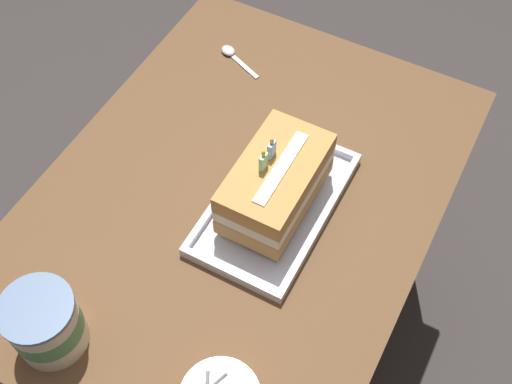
# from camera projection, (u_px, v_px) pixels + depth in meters

# --- Properties ---
(ground_plane) EXTENTS (8.00, 8.00, 0.00)m
(ground_plane) POSITION_uv_depth(u_px,v_px,m) (244.00, 340.00, 1.82)
(ground_plane) COLOR #383333
(dining_table) EXTENTS (0.98, 0.71, 0.72)m
(dining_table) POSITION_uv_depth(u_px,v_px,m) (239.00, 228.00, 1.32)
(dining_table) COLOR brown
(dining_table) RESTS_ON ground_plane
(foil_tray) EXTENTS (0.34, 0.20, 0.02)m
(foil_tray) POSITION_uv_depth(u_px,v_px,m) (275.00, 205.00, 1.21)
(foil_tray) COLOR silver
(foil_tray) RESTS_ON dining_table
(birthday_cake) EXTENTS (0.23, 0.13, 0.15)m
(birthday_cake) POSITION_uv_depth(u_px,v_px,m) (275.00, 183.00, 1.15)
(birthday_cake) COLOR #C08945
(birthday_cake) RESTS_ON foil_tray
(ice_cream_tub) EXTENTS (0.12, 0.12, 0.12)m
(ice_cream_tub) POSITION_uv_depth(u_px,v_px,m) (45.00, 323.00, 1.01)
(ice_cream_tub) COLOR silver
(ice_cream_tub) RESTS_ON dining_table
(serving_spoon_near_tray) EXTENTS (0.06, 0.12, 0.01)m
(serving_spoon_near_tray) POSITION_uv_depth(u_px,v_px,m) (231.00, 53.00, 1.44)
(serving_spoon_near_tray) COLOR silver
(serving_spoon_near_tray) RESTS_ON dining_table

